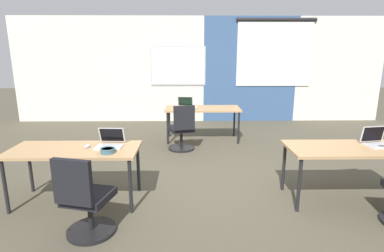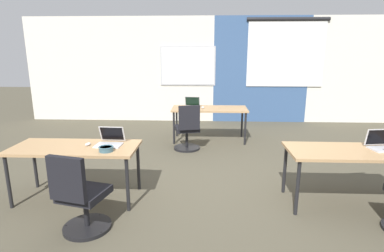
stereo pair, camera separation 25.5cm
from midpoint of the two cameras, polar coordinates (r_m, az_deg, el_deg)
ground_plane at (r=4.68m, az=4.99°, el=-10.29°), size 24.00×24.00×0.00m
back_wall_assembly at (r=8.49m, az=4.39°, el=10.40°), size 10.00×0.27×2.80m
desk_near_left at (r=4.18m, az=-19.29°, el=-4.39°), size 1.60×0.70×0.72m
desk_near_right at (r=4.34m, az=29.34°, el=-4.73°), size 1.60×0.70×0.72m
desk_far_center at (r=6.60m, az=4.38°, el=2.85°), size 1.60×0.70×0.72m
laptop_near_right_end at (r=4.56m, az=33.26°, el=-2.95°), size 0.37×0.32×0.24m
laptop_near_left_inner at (r=4.09m, az=-13.34°, el=-2.76°), size 0.34×0.33×0.22m
mouse_near_left_inner at (r=4.14m, az=-17.17°, el=-3.26°), size 0.07×0.11×0.03m
chair_near_left_inner at (r=3.48m, az=-18.00°, el=-13.03°), size 0.53×0.59×0.92m
laptop_far_left at (r=6.60m, az=1.06°, el=3.86°), size 0.36×0.33×0.23m
mouse_far_left at (r=6.55m, az=3.12°, el=3.48°), size 0.06×0.10×0.03m
chair_far_left at (r=5.98m, az=0.37°, el=-1.04°), size 0.54×0.59×0.92m
snack_bowl at (r=3.83m, az=-13.88°, el=-4.12°), size 0.18×0.18×0.06m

